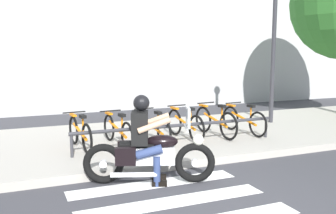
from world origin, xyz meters
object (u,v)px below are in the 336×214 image
Objects in this scene: bicycle_2 at (152,127)px; bicycle_5 at (243,120)px; motorcycle at (150,155)px; bicycle_0 at (80,133)px; bicycle_4 at (215,121)px; bike_rack at (179,127)px; street_lamp at (274,37)px; rider at (145,133)px; bicycle_3 at (185,124)px; bicycle_1 at (117,130)px.

bicycle_5 reaches higher than bicycle_2.
motorcycle is 1.28× the size of bicycle_5.
bicycle_4 is (3.16, -0.00, 0.01)m from bicycle_0.
bicycle_0 is 0.95× the size of bicycle_4.
street_lamp is (3.56, 1.53, 1.96)m from bike_rack.
bike_rack is 1.09× the size of street_lamp.
bicycle_0 is (-0.77, 2.06, 0.02)m from motorcycle.
rider is 0.35× the size of street_lamp.
motorcycle is 1.42× the size of rider.
bicycle_5 is at bearing 32.03° from rider.
bicycle_0 is 3.95m from bicycle_5.
bicycle_5 is (1.58, 0.00, -0.01)m from bicycle_3.
bicycle_0 is 3.16m from bicycle_4.
rider reaches higher than motorcycle.
motorcycle is 3.15m from bicycle_4.
bicycle_3 reaches higher than bicycle_5.
bicycle_0 is at bearing 179.99° from bicycle_3.
bicycle_1 is at bearing -179.99° from bicycle_2.
bike_rack is (-1.97, -0.55, 0.08)m from bicycle_5.
bicycle_4 is 0.79m from bicycle_5.
bike_rack is (-1.18, -0.55, 0.07)m from bicycle_4.
motorcycle reaches higher than bicycle_2.
bicycle_4 is (2.46, 2.03, -0.33)m from rider.
bicycle_1 is (0.09, 2.03, -0.35)m from rider.
bicycle_3 is 0.38× the size of street_lamp.
motorcycle is 0.38m from rider.
bicycle_4 is at bearing -0.01° from bicycle_0.
bike_rack is (1.27, 1.48, -0.26)m from rider.
bicycle_5 is at bearing 0.02° from bicycle_3.
motorcycle is at bearing -69.46° from bicycle_0.
rider is 2.06m from bicycle_1.
motorcycle reaches higher than bike_rack.
street_lamp reaches higher than bicycle_4.
bicycle_5 is (3.95, 0.00, -0.00)m from bicycle_0.
motorcycle reaches higher than bicycle_4.
bike_rack is at bearing 51.40° from motorcycle.
rider reaches higher than bicycle_0.
bicycle_2 reaches higher than bike_rack.
bicycle_5 is 2.76m from street_lamp.
bicycle_0 is at bearing -169.98° from street_lamp.
bicycle_2 is (1.58, 0.00, -0.01)m from bicycle_0.
street_lamp reaches higher than bicycle_1.
rider is at bearing -70.95° from bicycle_0.
bicycle_4 is at bearing 40.81° from motorcycle.
bicycle_0 is 0.97× the size of bicycle_5.
street_lamp reaches higher than motorcycle.
bicycle_1 is at bearing 89.51° from motorcycle.
bicycle_5 reaches higher than bicycle_1.
motorcycle is 1.27× the size of bicycle_1.
bicycle_5 is 0.39× the size of street_lamp.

